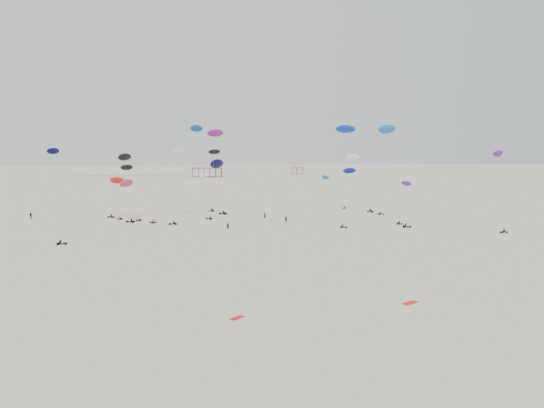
{
  "coord_description": "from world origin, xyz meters",
  "views": [
    {
      "loc": [
        -15.42,
        -24.28,
        18.47
      ],
      "look_at": [
        0.0,
        88.0,
        7.0
      ],
      "focal_mm": 35.0,
      "sensor_mm": 36.0,
      "label": 1
    }
  ],
  "objects": [
    {
      "name": "rig_13",
      "position": [
        -11.3,
        118.99,
        20.18
      ],
      "size": [
        5.56,
        4.36,
        24.39
      ],
      "rotation": [
        0.0,
        0.0,
        1.35
      ],
      "color": "black",
      "rests_on": "ground"
    },
    {
      "name": "spectator_2",
      "position": [
        -60.6,
        124.88,
        0.0
      ],
      "size": [
        1.39,
        0.79,
        2.29
      ],
      "primitive_type": "imported",
      "rotation": [
        0.0,
        0.0,
        6.24
      ],
      "color": "black",
      "rests_on": "ground"
    },
    {
      "name": "pavilion_small",
      "position": [
        60.0,
        380.0,
        3.49
      ],
      "size": [
        9.0,
        7.0,
        8.0
      ],
      "color": "brown",
      "rests_on": "ground"
    },
    {
      "name": "spectator_1",
      "position": [
        6.5,
        108.53,
        0.0
      ],
      "size": [
        1.12,
        0.77,
        2.11
      ],
      "primitive_type": "imported",
      "rotation": [
        0.0,
        0.0,
        6.11
      ],
      "color": "black",
      "rests_on": "ground"
    },
    {
      "name": "rig_7",
      "position": [
        -44.93,
        90.71,
        10.63
      ],
      "size": [
        6.68,
        15.49,
        21.97
      ],
      "rotation": [
        0.0,
        0.0,
        4.64
      ],
      "color": "black",
      "rests_on": "ground"
    },
    {
      "name": "rig_10",
      "position": [
        -10.13,
        137.96,
        12.66
      ],
      "size": [
        5.37,
        16.29,
        21.4
      ],
      "rotation": [
        0.0,
        0.0,
        1.9
      ],
      "color": "black",
      "rests_on": "ground"
    },
    {
      "name": "rig_2",
      "position": [
        -34.07,
        116.03,
        12.35
      ],
      "size": [
        4.66,
        5.67,
        17.93
      ],
      "rotation": [
        0.0,
        0.0,
        1.4
      ],
      "color": "black",
      "rests_on": "ground"
    },
    {
      "name": "spectator_0",
      "position": [
        -8.94,
        99.26,
        0.0
      ],
      "size": [
        0.84,
        0.71,
        1.95
      ],
      "primitive_type": "imported",
      "rotation": [
        0.0,
        0.0,
        2.77
      ],
      "color": "black",
      "rests_on": "ground"
    },
    {
      "name": "ground_plane",
      "position": [
        0.0,
        200.0,
        0.0
      ],
      "size": [
        900.0,
        900.0,
        0.0
      ],
      "primitive_type": "plane",
      "color": "beige"
    },
    {
      "name": "rig_12",
      "position": [
        -17.72,
        111.64,
        17.51
      ],
      "size": [
        9.29,
        7.06,
        25.12
      ],
      "rotation": [
        0.0,
        0.0,
        1.87
      ],
      "color": "black",
      "rests_on": "ground"
    },
    {
      "name": "rig_4",
      "position": [
        20.89,
        105.4,
        21.62
      ],
      "size": [
        6.37,
        11.99,
        25.41
      ],
      "rotation": [
        0.0,
        0.0,
        4.12
      ],
      "color": "black",
      "rests_on": "ground"
    },
    {
      "name": "rig_16",
      "position": [
        -35.01,
        125.06,
        8.57
      ],
      "size": [
        7.55,
        12.84,
        12.56
      ],
      "rotation": [
        0.0,
        0.0,
        5.85
      ],
      "color": "black",
      "rests_on": "ground"
    },
    {
      "name": "rig_8",
      "position": [
        33.66,
        109.86,
        21.91
      ],
      "size": [
        6.5,
        12.47,
        25.77
      ],
      "rotation": [
        0.0,
        0.0,
        0.1
      ],
      "color": "black",
      "rests_on": "ground"
    },
    {
      "name": "rig_9",
      "position": [
        56.03,
        94.4,
        13.44
      ],
      "size": [
        8.4,
        14.81,
        21.13
      ],
      "rotation": [
        0.0,
        0.0,
        1.86
      ],
      "color": "black",
      "rests_on": "ground"
    },
    {
      "name": "rig_1",
      "position": [
        -35.5,
        123.22,
        9.75
      ],
      "size": [
        4.26,
        6.51,
        14.78
      ],
      "rotation": [
        0.0,
        0.0,
        6.0
      ],
      "color": "black",
      "rests_on": "ground"
    },
    {
      "name": "pavilion_main",
      "position": [
        -10.0,
        350.0,
        4.22
      ],
      "size": [
        21.0,
        13.0,
        9.8
      ],
      "color": "brown",
      "rests_on": "ground"
    },
    {
      "name": "rig_11",
      "position": [
        36.12,
        102.42,
        5.37
      ],
      "size": [
        7.23,
        15.08,
        15.89
      ],
      "rotation": [
        0.0,
        0.0,
        4.4
      ],
      "color": "black",
      "rests_on": "ground"
    },
    {
      "name": "rig_17",
      "position": [
        -21.65,
        122.72,
        15.57
      ],
      "size": [
        9.97,
        15.62,
        21.25
      ],
      "rotation": [
        0.0,
        0.0,
        0.85
      ],
      "color": "black",
      "rests_on": "ground"
    },
    {
      "name": "rig_3",
      "position": [
        27.01,
        141.05,
        6.07
      ],
      "size": [
        7.11,
        7.98,
        11.41
      ],
      "rotation": [
        0.0,
        0.0,
        2.77
      ],
      "color": "black",
      "rests_on": "ground"
    },
    {
      "name": "rig_0",
      "position": [
        32.56,
        134.87,
        8.85
      ],
      "size": [
        7.51,
        11.78,
        14.7
      ],
      "rotation": [
        0.0,
        0.0,
        3.52
      ],
      "color": "black",
      "rests_on": "ground"
    },
    {
      "name": "rig_5",
      "position": [
        -13.29,
        143.76,
        6.2
      ],
      "size": [
        5.26,
        15.44,
        14.97
      ],
      "rotation": [
        0.0,
        0.0,
        6.01
      ],
      "color": "black",
      "rests_on": "ground"
    },
    {
      "name": "grounded_kite_a",
      "position": [
        9.75,
        35.62,
        0.0
      ],
      "size": [
        2.34,
        1.95,
        0.08
      ],
      "primitive_type": "cube",
      "rotation": [
        0.0,
        0.0,
        0.57
      ],
      "color": "red",
      "rests_on": "ground"
    },
    {
      "name": "grounded_kite_b",
      "position": [
        -11.48,
        32.73,
        0.0
      ],
      "size": [
        1.78,
        1.76,
        0.07
      ],
      "primitive_type": "cube",
      "rotation": [
        0.0,
        0.0,
        0.77
      ],
      "color": "red",
      "rests_on": "ground"
    },
    {
      "name": "spectator_3",
      "position": [
        2.07,
        117.6,
        0.0
      ],
      "size": [
        0.91,
        0.87,
        2.07
      ],
      "primitive_type": "imported",
      "rotation": [
        0.0,
        0.0,
        2.48
      ],
      "color": "black",
      "rests_on": "ground"
    },
    {
      "name": "rig_6",
      "position": [
        32.01,
        131.23,
        13.74
      ],
      "size": [
        8.83,
        14.7,
        19.55
      ],
      "rotation": [
        0.0,
        0.0,
        4.02
      ],
      "color": "black",
      "rests_on": "ground"
    },
    {
      "name": "rig_15",
      "position": [
        -10.2,
        130.2,
        13.74
      ],
      "size": [
        5.77,
        6.39,
        16.19
      ],
      "rotation": [
        0.0,
        0.0,
        0.16
      ],
      "color": "black",
      "rests_on": "ground"
    },
    {
      "name": "rig_14",
      "position": [
        -38.6,
        127.72,
        7.7
      ],
      "size": [
        4.7,
        6.54,
        11.24
      ],
      "rotation": [
        0.0,
        0.0,
        3.98
      ],
      "color": "black",
      "rests_on": "ground"
    },
    {
      "name": "pier_fence",
      "position": [
        -62.0,
        350.0,
        0.77
      ],
      "size": [
        80.2,
        0.2,
        1.5
      ],
      "color": "black",
      "rests_on": "ground"
    }
  ]
}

